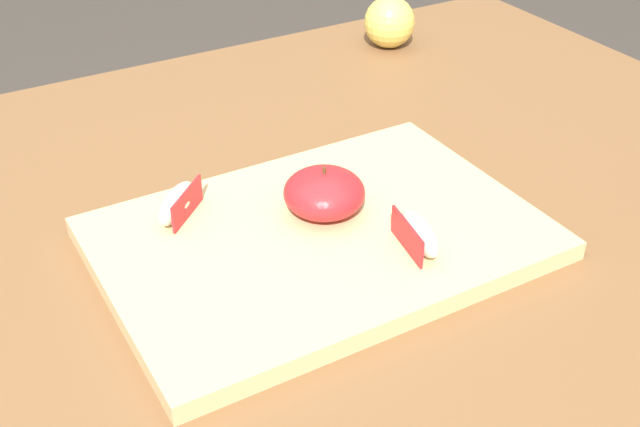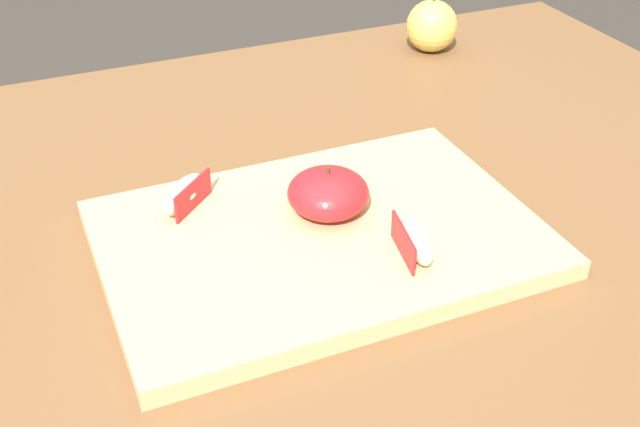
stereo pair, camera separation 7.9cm
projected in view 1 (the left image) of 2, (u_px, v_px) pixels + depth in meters
The scene contains 6 objects.
dining_table at pixel (218, 287), 0.90m from camera, with size 1.48×0.88×0.72m.
cutting_board at pixel (320, 238), 0.81m from camera, with size 0.43×0.30×0.02m.
apple_half_skin_up at pixel (324, 193), 0.82m from camera, with size 0.08×0.08×0.05m.
apple_wedge_middle at pixel (418, 234), 0.77m from camera, with size 0.04×0.07×0.03m.
apple_wedge_right at pixel (177, 202), 0.82m from camera, with size 0.07×0.07×0.03m.
whole_apple_golden at pixel (390, 22), 1.24m from camera, with size 0.08×0.08×0.09m.
Camera 1 is at (-0.25, -0.67, 1.20)m, focal length 44.96 mm.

